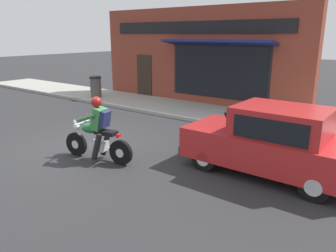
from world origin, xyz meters
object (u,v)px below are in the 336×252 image
object	(u,v)px
traffic_cone	(276,120)
trash_bin	(96,87)
motorcycle_with_rider	(98,134)
car_hatchback	(271,142)

from	to	relation	value
traffic_cone	trash_bin	size ratio (longest dim) A/B	0.61
trash_bin	traffic_cone	bearing A→B (deg)	-92.27
motorcycle_with_rider	car_hatchback	size ratio (longest dim) A/B	0.53
motorcycle_with_rider	trash_bin	xyz separation A→B (m)	(5.29, 6.16, -0.04)
motorcycle_with_rider	traffic_cone	xyz separation A→B (m)	(4.94, -2.76, -0.25)
car_hatchback	motorcycle_with_rider	bearing A→B (deg)	115.00
traffic_cone	trash_bin	bearing A→B (deg)	87.73
motorcycle_with_rider	traffic_cone	distance (m)	5.66
car_hatchback	traffic_cone	bearing A→B (deg)	16.95
car_hatchback	traffic_cone	xyz separation A→B (m)	(3.20, 0.98, -0.33)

